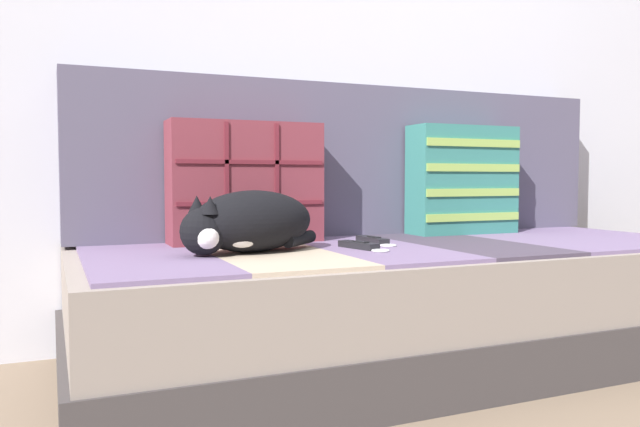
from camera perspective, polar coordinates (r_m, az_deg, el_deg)
name	(u,v)px	position (r m, az deg, el deg)	size (l,w,h in m)	color
ground_plane	(432,370)	(1.87, 10.16, -13.90)	(14.00, 14.00, 0.00)	#7A6651
couch	(410,302)	(1.92, 8.21, -8.01)	(1.97, 0.86, 0.35)	#3D3838
sofa_backrest	(357,161)	(2.20, 3.37, 4.84)	(1.93, 0.14, 0.51)	#514C60
throw_pillow_quilted	(246,182)	(1.90, -6.81, 2.84)	(0.46, 0.14, 0.36)	brown
throw_pillow_striped	(463,180)	(2.26, 12.90, 3.01)	(0.39, 0.14, 0.38)	#337A70
sleeping_cat	(247,223)	(1.63, -6.70, -0.87)	(0.41, 0.29, 0.16)	black
game_remote_near	(360,246)	(1.72, 3.70, -2.95)	(0.08, 0.19, 0.02)	black
game_remote_far	(373,240)	(1.87, 4.90, -2.46)	(0.05, 0.20, 0.02)	black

